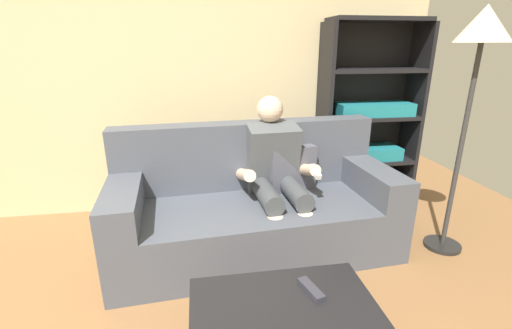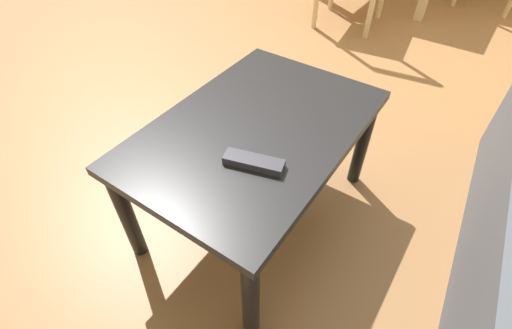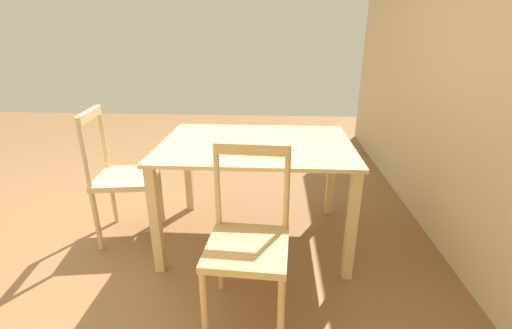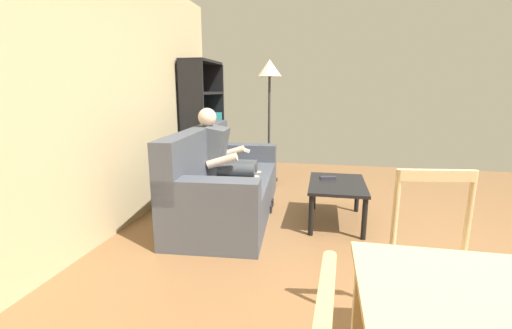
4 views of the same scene
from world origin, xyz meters
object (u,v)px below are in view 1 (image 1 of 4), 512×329
at_px(tv_remote, 311,289).
at_px(person_lounging, 276,173).
at_px(floor_lamp, 480,49).
at_px(couch, 255,207).
at_px(bookshelf, 366,135).
at_px(coffee_table, 285,320).

bearing_deg(tv_remote, person_lounging, 69.65).
distance_m(tv_remote, floor_lamp, 1.98).
distance_m(couch, person_lounging, 0.32).
height_order(couch, person_lounging, person_lounging).
bearing_deg(bookshelf, couch, -150.85).
xyz_separation_m(person_lounging, floor_lamp, (1.32, -0.30, 0.92)).
bearing_deg(floor_lamp, person_lounging, 167.21).
height_order(couch, coffee_table, couch).
relative_size(coffee_table, floor_lamp, 0.47).
bearing_deg(bookshelf, tv_remote, -121.84).
distance_m(coffee_table, tv_remote, 0.19).
relative_size(tv_remote, bookshelf, 0.10).
bearing_deg(tv_remote, bookshelf, 42.04).
relative_size(coffee_table, tv_remote, 4.98).
relative_size(person_lounging, tv_remote, 6.93).
height_order(coffee_table, floor_lamp, floor_lamp).
height_order(coffee_table, tv_remote, tv_remote).
bearing_deg(bookshelf, floor_lamp, -74.46).
distance_m(coffee_table, bookshelf, 2.35).
xyz_separation_m(person_lounging, coffee_table, (-0.24, -1.27, -0.23)).
bearing_deg(coffee_table, person_lounging, 79.43).
bearing_deg(couch, tv_remote, -85.56).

